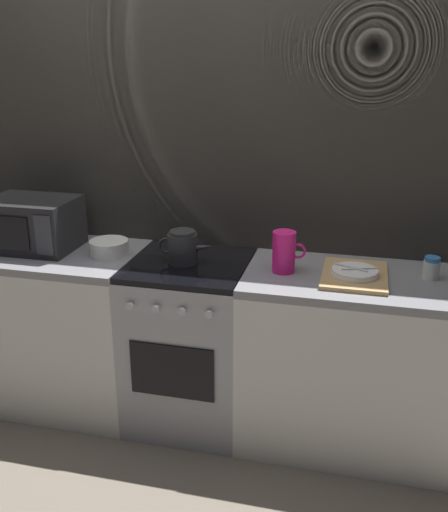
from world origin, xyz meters
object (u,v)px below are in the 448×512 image
at_px(microwave, 32,224).
at_px(pitcher, 284,252).
at_px(kettle, 183,247).
at_px(dish_pile, 355,274).
at_px(spice_jar, 431,268).
at_px(stove_unit, 190,342).
at_px(mixing_bowl, 109,248).

xyz_separation_m(microwave, pitcher, (1.35, -0.03, -0.03)).
bearing_deg(kettle, microwave, 178.19).
distance_m(kettle, pitcher, 0.51).
relative_size(microwave, pitcher, 2.30).
bearing_deg(dish_pile, kettle, 179.47).
distance_m(microwave, dish_pile, 1.69).
bearing_deg(spice_jar, stove_unit, -176.69).
bearing_deg(stove_unit, pitcher, -1.04).
xyz_separation_m(mixing_bowl, spice_jar, (1.59, 0.06, 0.01)).
height_order(stove_unit, mixing_bowl, mixing_bowl).
height_order(microwave, mixing_bowl, microwave).
height_order(stove_unit, microwave, microwave).
xyz_separation_m(stove_unit, pitcher, (0.48, -0.01, 0.55)).
bearing_deg(dish_pile, pitcher, 179.43).
relative_size(microwave, spice_jar, 4.38).
relative_size(pitcher, dish_pile, 0.50).
height_order(microwave, pitcher, microwave).
bearing_deg(pitcher, spice_jar, 6.38).
height_order(stove_unit, dish_pile, dish_pile).
distance_m(dish_pile, spice_jar, 0.36).
height_order(stove_unit, pitcher, pitcher).
distance_m(microwave, pitcher, 1.35).
bearing_deg(dish_pile, microwave, 178.83).
bearing_deg(spice_jar, microwave, -178.74).
xyz_separation_m(dish_pile, spice_jar, (0.34, 0.08, 0.03)).
bearing_deg(stove_unit, dish_pile, -0.85).
relative_size(microwave, mixing_bowl, 2.30).
xyz_separation_m(kettle, spice_jar, (1.19, 0.07, -0.03)).
bearing_deg(stove_unit, microwave, 178.52).
height_order(dish_pile, spice_jar, spice_jar).
relative_size(stove_unit, microwave, 1.96).
bearing_deg(dish_pile, spice_jar, 12.95).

